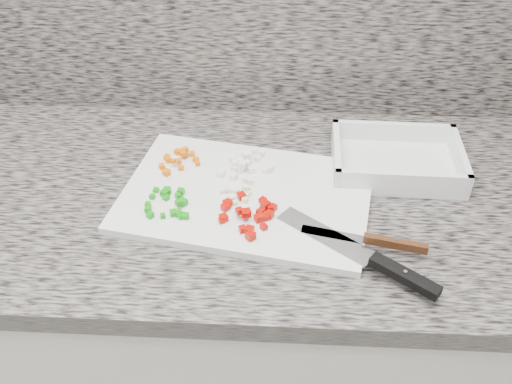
% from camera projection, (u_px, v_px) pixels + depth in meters
% --- Properties ---
extents(cabinet, '(3.92, 0.62, 0.86)m').
position_uv_depth(cabinet, '(208.00, 336.00, 1.40)').
color(cabinet, silver).
rests_on(cabinet, ground).
extents(countertop, '(3.96, 0.64, 0.04)m').
position_uv_depth(countertop, '(195.00, 196.00, 1.12)').
color(countertop, '#68635C').
rests_on(countertop, cabinet).
extents(cutting_board, '(0.50, 0.38, 0.02)m').
position_uv_depth(cutting_board, '(246.00, 196.00, 1.07)').
color(cutting_board, silver).
rests_on(cutting_board, countertop).
extents(carrot_pile, '(0.08, 0.10, 0.02)m').
position_uv_depth(carrot_pile, '(178.00, 159.00, 1.14)').
color(carrot_pile, '#D56104').
rests_on(carrot_pile, cutting_board).
extents(onion_pile, '(0.11, 0.11, 0.02)m').
position_uv_depth(onion_pile, '(245.00, 165.00, 1.12)').
color(onion_pile, white).
rests_on(onion_pile, cutting_board).
extents(green_pepper_pile, '(0.08, 0.08, 0.02)m').
position_uv_depth(green_pepper_pile, '(169.00, 203.00, 1.04)').
color(green_pepper_pile, '#11870C').
rests_on(green_pepper_pile, cutting_board).
extents(red_pepper_pile, '(0.10, 0.12, 0.02)m').
position_uv_depth(red_pepper_pile, '(249.00, 214.00, 1.01)').
color(red_pepper_pile, '#AB0A02').
rests_on(red_pepper_pile, cutting_board).
extents(garlic_pile, '(0.06, 0.06, 0.01)m').
position_uv_depth(garlic_pile, '(237.00, 194.00, 1.06)').
color(garlic_pile, beige).
rests_on(garlic_pile, cutting_board).
extents(chef_knife, '(0.26, 0.21, 0.02)m').
position_uv_depth(chef_knife, '(376.00, 261.00, 0.92)').
color(chef_knife, silver).
rests_on(chef_knife, cutting_board).
extents(paring_knife, '(0.21, 0.06, 0.02)m').
position_uv_depth(paring_knife, '(379.00, 241.00, 0.96)').
color(paring_knife, silver).
rests_on(paring_knife, cutting_board).
extents(tray, '(0.26, 0.19, 0.05)m').
position_uv_depth(tray, '(396.00, 161.00, 1.14)').
color(tray, silver).
rests_on(tray, countertop).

